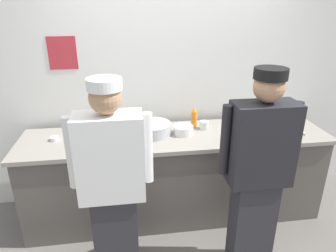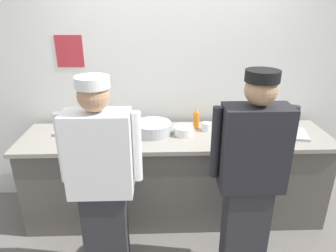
# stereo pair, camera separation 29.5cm
# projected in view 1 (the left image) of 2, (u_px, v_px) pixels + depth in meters

# --- Properties ---
(ground_plane) EXTENTS (9.00, 9.00, 0.00)m
(ground_plane) POSITION_uv_depth(u_px,v_px,m) (182.00, 236.00, 3.00)
(ground_plane) COLOR slate
(wall_back) EXTENTS (4.72, 0.11, 2.88)m
(wall_back) POSITION_uv_depth(u_px,v_px,m) (169.00, 72.00, 3.24)
(wall_back) COLOR white
(wall_back) RESTS_ON ground
(prep_counter) EXTENTS (3.01, 0.71, 0.92)m
(prep_counter) POSITION_uv_depth(u_px,v_px,m) (176.00, 175.00, 3.17)
(prep_counter) COLOR #56514C
(prep_counter) RESTS_ON ground
(chef_near_left) EXTENTS (0.61, 0.24, 1.69)m
(chef_near_left) POSITION_uv_depth(u_px,v_px,m) (112.00, 184.00, 2.22)
(chef_near_left) COLOR #2D2D33
(chef_near_left) RESTS_ON ground
(chef_center) EXTENTS (0.62, 0.24, 1.72)m
(chef_center) POSITION_uv_depth(u_px,v_px,m) (258.00, 170.00, 2.37)
(chef_center) COLOR #2D2D33
(chef_center) RESTS_ON ground
(plate_stack_front) EXTENTS (0.19, 0.19, 0.08)m
(plate_stack_front) POSITION_uv_depth(u_px,v_px,m) (183.00, 130.00, 3.00)
(plate_stack_front) COLOR white
(plate_stack_front) RESTS_ON prep_counter
(plate_stack_rear) EXTENTS (0.22, 0.22, 0.07)m
(plate_stack_rear) POSITION_uv_depth(u_px,v_px,m) (113.00, 137.00, 2.87)
(plate_stack_rear) COLOR white
(plate_stack_rear) RESTS_ON prep_counter
(mixing_bowl_steel) EXTENTS (0.37, 0.37, 0.12)m
(mixing_bowl_steel) POSITION_uv_depth(u_px,v_px,m) (152.00, 129.00, 2.99)
(mixing_bowl_steel) COLOR #B7BABF
(mixing_bowl_steel) RESTS_ON prep_counter
(sheet_tray) EXTENTS (0.57, 0.41, 0.02)m
(sheet_tray) POSITION_uv_depth(u_px,v_px,m) (275.00, 128.00, 3.13)
(sheet_tray) COLOR #B7BABF
(sheet_tray) RESTS_ON prep_counter
(squeeze_bottle_primary) EXTENTS (0.06, 0.06, 0.20)m
(squeeze_bottle_primary) POSITION_uv_depth(u_px,v_px,m) (87.00, 136.00, 2.74)
(squeeze_bottle_primary) COLOR orange
(squeeze_bottle_primary) RESTS_ON prep_counter
(squeeze_bottle_secondary) EXTENTS (0.06, 0.06, 0.20)m
(squeeze_bottle_secondary) POSITION_uv_depth(u_px,v_px,m) (194.00, 118.00, 3.16)
(squeeze_bottle_secondary) COLOR orange
(squeeze_bottle_secondary) RESTS_ON prep_counter
(ramekin_orange_sauce) EXTENTS (0.09, 0.09, 0.04)m
(ramekin_orange_sauce) POSITION_uv_depth(u_px,v_px,m) (237.00, 126.00, 3.15)
(ramekin_orange_sauce) COLOR white
(ramekin_orange_sauce) RESTS_ON prep_counter
(ramekin_red_sauce) EXTENTS (0.09, 0.09, 0.04)m
(ramekin_red_sauce) POSITION_uv_depth(u_px,v_px,m) (98.00, 132.00, 3.00)
(ramekin_red_sauce) COLOR white
(ramekin_red_sauce) RESTS_ON prep_counter
(ramekin_green_sauce) EXTENTS (0.08, 0.08, 0.04)m
(ramekin_green_sauce) POSITION_uv_depth(u_px,v_px,m) (55.00, 138.00, 2.87)
(ramekin_green_sauce) COLOR white
(ramekin_green_sauce) RESTS_ON prep_counter
(deli_cup) EXTENTS (0.09, 0.09, 0.08)m
(deli_cup) POSITION_uv_depth(u_px,v_px,m) (204.00, 125.00, 3.12)
(deli_cup) COLOR white
(deli_cup) RESTS_ON prep_counter
(chefs_knife) EXTENTS (0.27, 0.03, 0.02)m
(chefs_knife) POSITION_uv_depth(u_px,v_px,m) (237.00, 135.00, 2.97)
(chefs_knife) COLOR #B7BABF
(chefs_knife) RESTS_ON prep_counter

